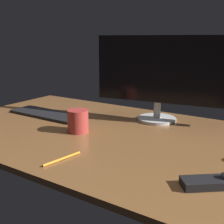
{
  "coord_description": "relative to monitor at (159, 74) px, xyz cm",
  "views": [
    {
      "loc": [
        63.55,
        -90.31,
        38.46
      ],
      "look_at": [
        0.11,
        8.15,
        8.0
      ],
      "focal_mm": 45.9,
      "sensor_mm": 36.0,
      "label": 1
    }
  ],
  "objects": [
    {
      "name": "desk",
      "position": [
        -12.96,
        -25.85,
        -22.26
      ],
      "size": [
        140.0,
        84.0,
        2.0
      ],
      "primitive_type": "cube",
      "color": "brown",
      "rests_on": "ground"
    },
    {
      "name": "monitor",
      "position": [
        0.0,
        0.0,
        0.0
      ],
      "size": [
        56.75,
        17.36,
        37.56
      ],
      "rotation": [
        0.0,
        0.0,
        0.14
      ],
      "color": "silver",
      "rests_on": "desk"
    },
    {
      "name": "keyboard",
      "position": [
        -48.74,
        -20.64,
        -20.62
      ],
      "size": [
        38.8,
        13.42,
        1.26
      ],
      "primitive_type": "cube",
      "rotation": [
        0.0,
        0.0,
        -0.01
      ],
      "color": "black",
      "rests_on": "desk"
    },
    {
      "name": "media_remote",
      "position": [
        37.13,
        -47.0,
        -20.09
      ],
      "size": [
        16.58,
        14.64,
        3.76
      ],
      "rotation": [
        0.0,
        0.0,
        0.67
      ],
      "color": "black",
      "rests_on": "desk"
    },
    {
      "name": "coffee_mug",
      "position": [
        -19.68,
        -32.02,
        -16.76
      ],
      "size": [
        8.31,
        8.31,
        8.99
      ],
      "primitive_type": "cylinder",
      "color": "#B23833",
      "rests_on": "desk"
    },
    {
      "name": "pen",
      "position": [
        -6.43,
        -55.98,
        -20.87
      ],
      "size": [
        3.31,
        13.86,
        0.78
      ],
      "primitive_type": "cylinder",
      "rotation": [
        0.0,
        1.57,
        1.39
      ],
      "color": "orange",
      "rests_on": "desk"
    }
  ]
}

